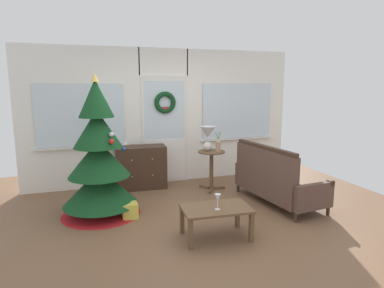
{
  "coord_description": "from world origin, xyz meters",
  "views": [
    {
      "loc": [
        -1.53,
        -4.17,
        1.89
      ],
      "look_at": [
        0.05,
        0.55,
        1.0
      ],
      "focal_mm": 31.39,
      "sensor_mm": 36.0,
      "label": 1
    }
  ],
  "objects": [
    {
      "name": "flower_vase",
      "position": [
        0.76,
        1.21,
        0.83
      ],
      "size": [
        0.11,
        0.1,
        0.35
      ],
      "color": "tan",
      "rests_on": "side_table"
    },
    {
      "name": "table_lamp",
      "position": [
        0.6,
        1.31,
        1.0
      ],
      "size": [
        0.28,
        0.28,
        0.44
      ],
      "color": "silver",
      "rests_on": "side_table"
    },
    {
      "name": "back_wall_with_door",
      "position": [
        0.0,
        2.08,
        1.28
      ],
      "size": [
        5.2,
        0.19,
        2.55
      ],
      "color": "white",
      "rests_on": "ground"
    },
    {
      "name": "christmas_tree",
      "position": [
        -1.31,
        0.71,
        0.75
      ],
      "size": [
        1.15,
        1.15,
        2.04
      ],
      "color": "#4C331E",
      "rests_on": "ground"
    },
    {
      "name": "side_table",
      "position": [
        0.66,
        1.27,
        0.51
      ],
      "size": [
        0.5,
        0.48,
        0.72
      ],
      "color": "brown",
      "rests_on": "ground"
    },
    {
      "name": "ground_plane",
      "position": [
        0.0,
        0.0,
        0.0
      ],
      "size": [
        6.76,
        6.76,
        0.0
      ],
      "primitive_type": "plane",
      "color": "brown"
    },
    {
      "name": "settee_sofa",
      "position": [
        1.34,
        0.3,
        0.38
      ],
      "size": [
        0.86,
        1.67,
        0.96
      ],
      "color": "#3D281C",
      "rests_on": "ground"
    },
    {
      "name": "wine_glass",
      "position": [
        -0.01,
        -0.61,
        0.54
      ],
      "size": [
        0.08,
        0.08,
        0.2
      ],
      "color": "silver",
      "rests_on": "coffee_table"
    },
    {
      "name": "dresser_cabinet",
      "position": [
        -0.52,
        1.79,
        0.39
      ],
      "size": [
        0.92,
        0.48,
        0.78
      ],
      "color": "#3D281C",
      "rests_on": "ground"
    },
    {
      "name": "gift_box",
      "position": [
        -0.93,
        0.42,
        0.11
      ],
      "size": [
        0.22,
        0.2,
        0.22
      ],
      "primitive_type": "cube",
      "color": "#D8C64C",
      "rests_on": "ground"
    },
    {
      "name": "coffee_table",
      "position": [
        -0.0,
        -0.54,
        0.34
      ],
      "size": [
        0.87,
        0.58,
        0.39
      ],
      "color": "brown",
      "rests_on": "ground"
    }
  ]
}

